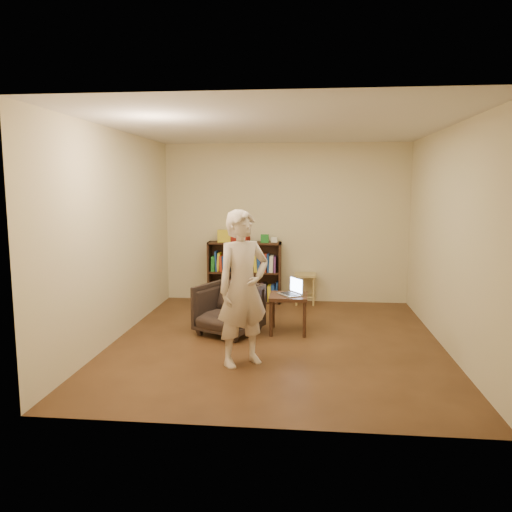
# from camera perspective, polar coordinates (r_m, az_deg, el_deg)

# --- Properties ---
(floor) EXTENTS (4.50, 4.50, 0.00)m
(floor) POSITION_cam_1_polar(r_m,az_deg,el_deg) (6.28, 2.34, -9.71)
(floor) COLOR #402614
(floor) RESTS_ON ground
(ceiling) EXTENTS (4.50, 4.50, 0.00)m
(ceiling) POSITION_cam_1_polar(r_m,az_deg,el_deg) (6.02, 2.49, 14.59)
(ceiling) COLOR silver
(ceiling) RESTS_ON wall_back
(wall_back) EXTENTS (4.00, 0.00, 4.00)m
(wall_back) POSITION_cam_1_polar(r_m,az_deg,el_deg) (8.25, 3.38, 3.76)
(wall_back) COLOR beige
(wall_back) RESTS_ON floor
(wall_left) EXTENTS (0.00, 4.50, 4.50)m
(wall_left) POSITION_cam_1_polar(r_m,az_deg,el_deg) (6.45, -15.63, 2.29)
(wall_left) COLOR beige
(wall_left) RESTS_ON floor
(wall_right) EXTENTS (0.00, 4.50, 4.50)m
(wall_right) POSITION_cam_1_polar(r_m,az_deg,el_deg) (6.22, 21.15, 1.84)
(wall_right) COLOR beige
(wall_right) RESTS_ON floor
(bookshelf) EXTENTS (1.20, 0.30, 1.00)m
(bookshelf) POSITION_cam_1_polar(r_m,az_deg,el_deg) (8.26, -1.30, -2.25)
(bookshelf) COLOR black
(bookshelf) RESTS_ON floor
(box_yellow) EXTENTS (0.27, 0.22, 0.19)m
(box_yellow) POSITION_cam_1_polar(r_m,az_deg,el_deg) (8.20, -3.60, 2.30)
(box_yellow) COLOR yellow
(box_yellow) RESTS_ON bookshelf
(red_cloth) EXTENTS (0.31, 0.25, 0.09)m
(red_cloth) POSITION_cam_1_polar(r_m,az_deg,el_deg) (8.15, -1.79, 1.92)
(red_cloth) COLOR maroon
(red_cloth) RESTS_ON bookshelf
(box_green) EXTENTS (0.13, 0.13, 0.13)m
(box_green) POSITION_cam_1_polar(r_m,az_deg,el_deg) (8.11, 1.01, 2.01)
(box_green) COLOR #207829
(box_green) RESTS_ON bookshelf
(box_white) EXTENTS (0.11, 0.11, 0.08)m
(box_white) POSITION_cam_1_polar(r_m,az_deg,el_deg) (8.14, 2.12, 1.88)
(box_white) COLOR white
(box_white) RESTS_ON bookshelf
(stool) EXTENTS (0.34, 0.34, 0.50)m
(stool) POSITION_cam_1_polar(r_m,az_deg,el_deg) (8.14, 5.64, -2.71)
(stool) COLOR tan
(stool) RESTS_ON floor
(armchair) EXTENTS (0.95, 0.96, 0.66)m
(armchair) POSITION_cam_1_polar(r_m,az_deg,el_deg) (6.50, -3.14, -6.07)
(armchair) COLOR #2B211C
(armchair) RESTS_ON floor
(side_table) EXTENTS (0.49, 0.49, 0.50)m
(side_table) POSITION_cam_1_polar(r_m,az_deg,el_deg) (6.55, 3.73, -5.18)
(side_table) COLOR black
(side_table) RESTS_ON floor
(laptop) EXTENTS (0.36, 0.38, 0.23)m
(laptop) POSITION_cam_1_polar(r_m,az_deg,el_deg) (6.53, 4.19, -3.96)
(laptop) COLOR #BABBBF
(laptop) RESTS_ON side_table
(person) EXTENTS (0.72, 0.69, 1.67)m
(person) POSITION_cam_1_polar(r_m,az_deg,el_deg) (5.30, -1.50, -3.72)
(person) COLOR beige
(person) RESTS_ON floor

